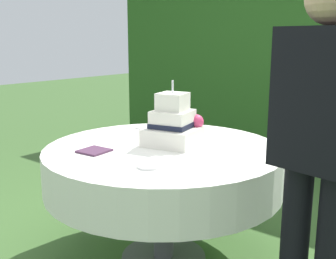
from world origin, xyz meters
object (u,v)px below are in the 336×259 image
Objects in this scene: cake_table at (163,167)px; serving_plate_near at (149,166)px; napkin_stack at (94,151)px; wedding_cake at (174,125)px; standing_person at (320,150)px; serving_plate_far at (142,127)px.

serving_plate_near reaches higher than cake_table.
napkin_stack is (-0.24, -0.33, 0.13)m from cake_table.
cake_table is at bearing -97.76° from wedding_cake.
standing_person is at bearing -18.30° from wedding_cake.
serving_plate_far is at bearing 145.31° from cake_table.
serving_plate_far is (-0.65, 0.66, 0.00)m from serving_plate_near.
standing_person is (0.99, -0.24, 0.33)m from cake_table.
serving_plate_near is 0.83× the size of napkin_stack.
standing_person reaches higher than cake_table.
serving_plate_near is 0.83m from standing_person.
wedding_cake is 3.06× the size of serving_plate_near.
serving_plate_far is 0.68m from napkin_stack.
cake_table is 0.26m from wedding_cake.
napkin_stack is (0.22, -0.64, -0.00)m from serving_plate_far.
serving_plate_near is at bearing -2.35° from napkin_stack.
wedding_cake reaches higher than napkin_stack.
cake_table is 1.07m from standing_person.
wedding_cake is at bearing 58.86° from napkin_stack.
cake_table is 3.60× the size of wedding_cake.
standing_person reaches higher than napkin_stack.
wedding_cake is 3.73× the size of serving_plate_far.
serving_plate_far is at bearing 158.99° from standing_person.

